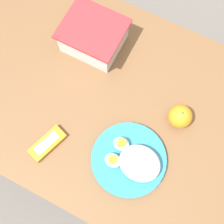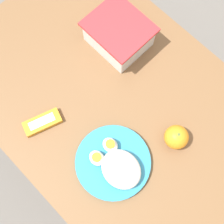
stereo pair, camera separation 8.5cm
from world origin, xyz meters
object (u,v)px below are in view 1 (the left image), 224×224
(orange_fruit, at_px, (180,116))
(candy_bar, at_px, (47,143))
(food_container, at_px, (94,37))
(rice_plate, at_px, (132,160))

(orange_fruit, relative_size, candy_bar, 0.58)
(food_container, distance_m, candy_bar, 0.36)
(orange_fruit, height_order, rice_plate, orange_fruit)
(food_container, distance_m, orange_fruit, 0.37)
(food_container, distance_m, rice_plate, 0.41)
(orange_fruit, bearing_deg, rice_plate, -111.38)
(rice_plate, xyz_separation_m, candy_bar, (-0.24, -0.07, -0.01))
(food_container, height_order, orange_fruit, food_container)
(food_container, height_order, rice_plate, food_container)
(candy_bar, bearing_deg, rice_plate, 15.54)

